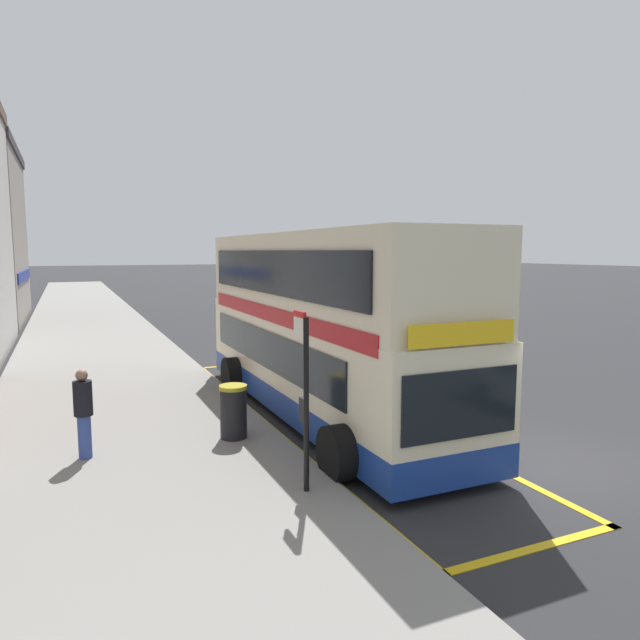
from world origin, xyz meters
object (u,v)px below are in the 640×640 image
(pedestrian_waiting_near_sign, at_px, (83,410))
(litter_bin, at_px, (233,411))
(parked_car_grey_across, at_px, (301,304))
(double_decker_bus, at_px, (320,331))
(bus_stop_sign, at_px, (304,388))

(pedestrian_waiting_near_sign, height_order, litter_bin, pedestrian_waiting_near_sign)
(litter_bin, bearing_deg, parked_car_grey_across, 64.35)
(double_decker_bus, bearing_deg, parked_car_grey_across, 69.18)
(double_decker_bus, distance_m, pedestrian_waiting_near_sign, 5.63)
(litter_bin, bearing_deg, pedestrian_waiting_near_sign, -179.60)
(bus_stop_sign, distance_m, pedestrian_waiting_near_sign, 4.43)
(bus_stop_sign, xyz_separation_m, pedestrian_waiting_near_sign, (-3.21, 2.96, -0.76))
(double_decker_bus, height_order, pedestrian_waiting_near_sign, double_decker_bus)
(double_decker_bus, xyz_separation_m, bus_stop_sign, (-2.17, -4.27, -0.25))
(litter_bin, bearing_deg, bus_stop_sign, -83.10)
(double_decker_bus, distance_m, parked_car_grey_across, 20.47)
(double_decker_bus, bearing_deg, bus_stop_sign, -116.90)
(double_decker_bus, relative_size, parked_car_grey_across, 2.60)
(parked_car_grey_across, bearing_deg, double_decker_bus, -111.06)
(pedestrian_waiting_near_sign, bearing_deg, parked_car_grey_across, 58.23)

